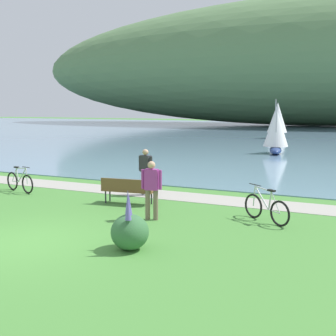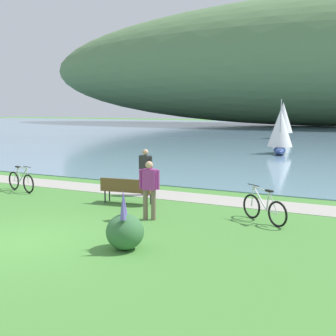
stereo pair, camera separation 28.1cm
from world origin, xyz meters
TOP-DOWN VIEW (x-y plane):
  - ground_plane at (0.00, 0.00)m, footprint 200.00×200.00m
  - bay_water at (0.00, 48.06)m, footprint 180.00×80.00m
  - distant_hillside at (-0.38, 69.32)m, footprint 108.76×28.00m
  - shoreline_path at (0.00, 6.44)m, footprint 60.00×1.50m
  - park_bench_near_camera at (0.22, 4.56)m, footprint 1.84×0.69m
  - bicycle_leaning_near_bench at (-4.59, 4.67)m, footprint 1.72×0.52m
  - bicycle_beside_path at (4.91, 4.24)m, footprint 1.49×1.05m
  - person_at_shoreline at (0.10, 6.12)m, footprint 0.60×0.28m
  - person_on_the_grass at (1.85, 3.12)m, footprint 0.60×0.29m
  - echium_bush_beside_closest at (2.56, 0.59)m, footprint 0.87×0.87m
  - sailboat_nearest_to_shore at (-0.66, 36.90)m, footprint 2.35×3.52m
  - sailboat_mid_bay at (1.90, 22.18)m, footprint 2.01×2.96m

SIDE VIEW (x-z plane):
  - ground_plane at x=0.00m, z-range 0.00..0.00m
  - shoreline_path at x=0.00m, z-range 0.00..0.01m
  - bay_water at x=0.00m, z-range 0.00..0.04m
  - bicycle_beside_path at x=4.91m, z-range -0.11..0.90m
  - bicycle_leaning_near_bench at x=-4.59m, z-range -0.11..0.90m
  - echium_bush_beside_closest at x=2.56m, z-range -0.24..1.13m
  - park_bench_near_camera at x=0.22m, z-range 0.08..0.96m
  - person_at_shoreline at x=0.10m, z-range 0.12..1.83m
  - person_on_the_grass at x=1.85m, z-range 0.12..1.83m
  - sailboat_mid_bay at x=1.90m, z-range -0.06..3.30m
  - sailboat_nearest_to_shore at x=-0.66m, z-range -0.08..3.92m
  - distant_hillside at x=-0.38m, z-range 0.04..21.65m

